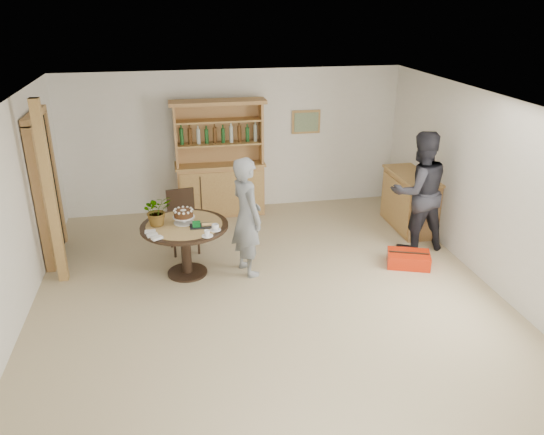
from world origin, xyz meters
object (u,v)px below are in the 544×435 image
at_px(sideboard, 410,201).
at_px(teen_boy, 247,217).
at_px(adult_person, 419,192).
at_px(hutch, 220,177).
at_px(dining_table, 185,235).
at_px(red_suitcase, 408,259).
at_px(dining_chair, 182,217).

height_order(sideboard, teen_boy, teen_boy).
distance_m(sideboard, adult_person, 0.91).
xyz_separation_m(sideboard, teen_boy, (-2.90, -1.05, 0.37)).
distance_m(hutch, dining_table, 2.31).
bearing_deg(sideboard, teen_boy, -160.06).
xyz_separation_m(hutch, red_suitcase, (2.47, -2.55, -0.59)).
height_order(sideboard, adult_person, adult_person).
height_order(dining_chair, red_suitcase, dining_chair).
bearing_deg(adult_person, teen_boy, 3.46).
xyz_separation_m(teen_boy, adult_person, (2.66, 0.30, 0.08)).
relative_size(hutch, dining_chair, 2.16).
bearing_deg(dining_table, teen_boy, -6.71).
xyz_separation_m(teen_boy, red_suitcase, (2.33, -0.26, -0.74)).
bearing_deg(red_suitcase, sideboard, 86.54).
distance_m(dining_table, red_suitcase, 3.24).
xyz_separation_m(sideboard, adult_person, (-0.24, -0.75, 0.45)).
bearing_deg(sideboard, hutch, 157.79).
distance_m(sideboard, dining_chair, 3.76).
distance_m(dining_chair, red_suitcase, 3.43).
height_order(dining_table, adult_person, adult_person).
bearing_deg(dining_table, red_suitcase, -6.50).
bearing_deg(red_suitcase, dining_chair, 179.63).
bearing_deg(sideboard, dining_table, -165.76).
xyz_separation_m(adult_person, red_suitcase, (-0.33, -0.56, -0.82)).
relative_size(dining_table, red_suitcase, 1.71).
bearing_deg(sideboard, red_suitcase, -113.59).
distance_m(dining_chair, adult_person, 3.60).
relative_size(hutch, teen_boy, 1.21).
bearing_deg(adult_person, sideboard, -110.57).
distance_m(sideboard, teen_boy, 3.11).
xyz_separation_m(sideboard, dining_chair, (-3.76, -0.12, 0.06)).
relative_size(hutch, dining_table, 1.70).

